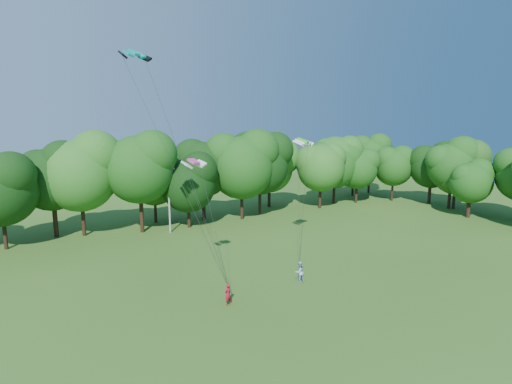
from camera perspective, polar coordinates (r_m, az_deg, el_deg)
ground at (r=26.21m, az=15.44°, el=-22.10°), size 160.00×160.00×0.00m
utility_pole at (r=51.27m, az=-12.31°, el=-1.02°), size 1.65×0.45×8.39m
kite_flyer_left at (r=31.42m, az=-4.03°, el=-14.38°), size 0.72×0.59×1.71m
kite_flyer_right at (r=35.61m, az=6.22°, el=-11.27°), size 0.93×0.72×1.89m
kite_teal at (r=35.09m, az=-17.04°, el=18.54°), size 2.68×1.66×0.62m
kite_green at (r=41.48m, az=6.75°, el=7.36°), size 2.91×2.14×0.58m
kite_pink at (r=33.22m, az=-8.91°, el=4.35°), size 2.15×1.33×0.44m
tree_back_center at (r=52.95m, az=-9.73°, el=2.47°), size 7.83×7.83×11.39m
tree_back_east at (r=70.79m, az=11.20°, el=5.09°), size 9.00×9.00×13.09m
tree_flank_east at (r=71.45m, az=26.78°, el=3.71°), size 8.23×8.23×11.98m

